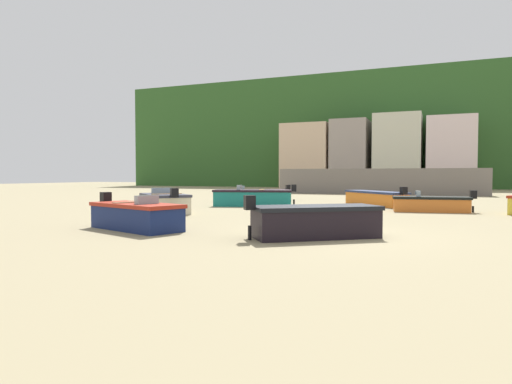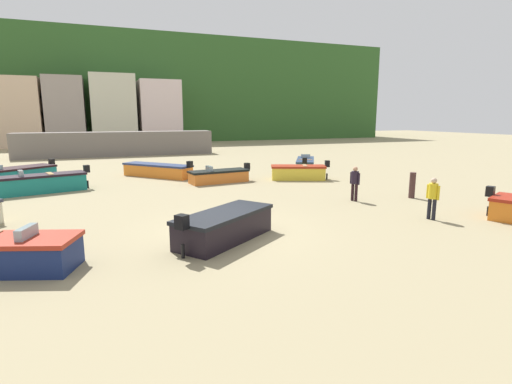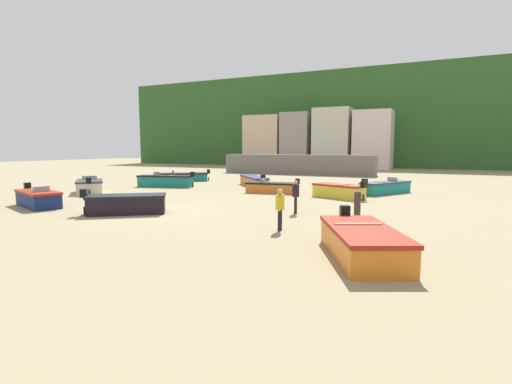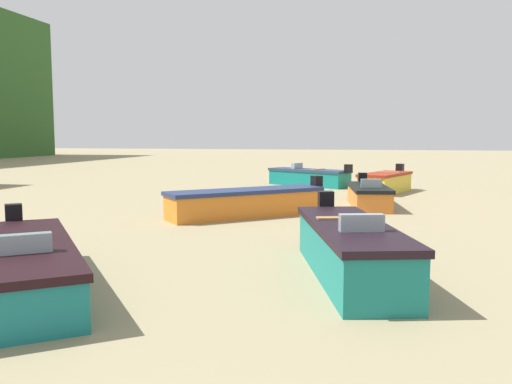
{
  "view_description": "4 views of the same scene",
  "coord_description": "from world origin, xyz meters",
  "px_view_note": "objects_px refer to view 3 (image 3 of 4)",
  "views": [
    {
      "loc": [
        2.79,
        -13.21,
        1.81
      ],
      "look_at": [
        -4.07,
        3.77,
        1.11
      ],
      "focal_mm": 31.33,
      "sensor_mm": 36.0,
      "label": 1
    },
    {
      "loc": [
        -3.95,
        -12.34,
        3.88
      ],
      "look_at": [
        2.33,
        3.61,
        0.61
      ],
      "focal_mm": 27.77,
      "sensor_mm": 36.0,
      "label": 2
    },
    {
      "loc": [
        12.92,
        -14.48,
        3.15
      ],
      "look_at": [
        3.4,
        5.93,
        0.56
      ],
      "focal_mm": 26.55,
      "sensor_mm": 36.0,
      "label": 3
    },
    {
      "loc": [
        -16.37,
        10.16,
        2.48
      ],
      "look_at": [
        0.38,
        13.83,
        0.67
      ],
      "focal_mm": 37.44,
      "sensor_mm": 36.0,
      "label": 4
    }
  ],
  "objects_px": {
    "boat_yellow_8": "(339,191)",
    "boat_orange_7": "(271,187)",
    "boat_cream_1": "(90,186)",
    "mooring_post_near_water": "(357,206)",
    "boat_navy_9": "(38,198)",
    "boat_orange_3": "(254,181)",
    "boat_teal_6": "(182,177)",
    "boat_teal_4": "(165,181)",
    "boat_orange_5": "(362,242)",
    "beach_walker_distant": "(296,194)",
    "boat_black_0": "(127,204)",
    "beach_walker_foreground": "(280,206)",
    "boat_teal_2": "(386,188)"
  },
  "relations": [
    {
      "from": "boat_cream_1",
      "to": "mooring_post_near_water",
      "type": "xyz_separation_m",
      "value": [
        19.18,
        -2.39,
        0.15
      ]
    },
    {
      "from": "boat_yellow_8",
      "to": "mooring_post_near_water",
      "type": "bearing_deg",
      "value": -138.94
    },
    {
      "from": "boat_orange_3",
      "to": "boat_teal_6",
      "type": "bearing_deg",
      "value": 127.76
    },
    {
      "from": "boat_black_0",
      "to": "boat_teal_2",
      "type": "xyz_separation_m",
      "value": [
        10.45,
        13.93,
        -0.04
      ]
    },
    {
      "from": "boat_yellow_8",
      "to": "boat_navy_9",
      "type": "distance_m",
      "value": 17.56
    },
    {
      "from": "boat_orange_3",
      "to": "boat_orange_7",
      "type": "distance_m",
      "value": 4.79
    },
    {
      "from": "beach_walker_distant",
      "to": "boat_teal_6",
      "type": "bearing_deg",
      "value": 32.95
    },
    {
      "from": "boat_orange_7",
      "to": "boat_teal_2",
      "type": "bearing_deg",
      "value": -75.93
    },
    {
      "from": "beach_walker_distant",
      "to": "beach_walker_foreground",
      "type": "bearing_deg",
      "value": 172.02
    },
    {
      "from": "boat_yellow_8",
      "to": "mooring_post_near_water",
      "type": "relative_size",
      "value": 2.95
    },
    {
      "from": "boat_teal_2",
      "to": "boat_teal_6",
      "type": "relative_size",
      "value": 0.89
    },
    {
      "from": "boat_navy_9",
      "to": "beach_walker_distant",
      "type": "distance_m",
      "value": 13.94
    },
    {
      "from": "boat_teal_2",
      "to": "boat_orange_7",
      "type": "distance_m",
      "value": 8.01
    },
    {
      "from": "boat_orange_7",
      "to": "boat_navy_9",
      "type": "bearing_deg",
      "value": 133.93
    },
    {
      "from": "boat_orange_3",
      "to": "beach_walker_distant",
      "type": "bearing_deg",
      "value": -96.82
    },
    {
      "from": "boat_cream_1",
      "to": "boat_black_0",
      "type": "bearing_deg",
      "value": -79.61
    },
    {
      "from": "boat_orange_7",
      "to": "beach_walker_foreground",
      "type": "xyz_separation_m",
      "value": [
        5.12,
        -11.37,
        0.56
      ]
    },
    {
      "from": "boat_cream_1",
      "to": "boat_teal_4",
      "type": "distance_m",
      "value": 6.11
    },
    {
      "from": "boat_yellow_8",
      "to": "mooring_post_near_water",
      "type": "height_order",
      "value": "mooring_post_near_water"
    },
    {
      "from": "boat_navy_9",
      "to": "boat_orange_3",
      "type": "bearing_deg",
      "value": 178.27
    },
    {
      "from": "mooring_post_near_water",
      "to": "boat_orange_3",
      "type": "bearing_deg",
      "value": 132.45
    },
    {
      "from": "boat_orange_5",
      "to": "boat_navy_9",
      "type": "relative_size",
      "value": 1.14
    },
    {
      "from": "boat_orange_3",
      "to": "beach_walker_foreground",
      "type": "relative_size",
      "value": 2.83
    },
    {
      "from": "boat_yellow_8",
      "to": "boat_cream_1",
      "type": "bearing_deg",
      "value": 128.24
    },
    {
      "from": "boat_cream_1",
      "to": "beach_walker_distant",
      "type": "bearing_deg",
      "value": -54.39
    },
    {
      "from": "beach_walker_distant",
      "to": "boat_navy_9",
      "type": "bearing_deg",
      "value": 87.8
    },
    {
      "from": "boat_black_0",
      "to": "boat_teal_4",
      "type": "bearing_deg",
      "value": 174.16
    },
    {
      "from": "boat_orange_5",
      "to": "beach_walker_distant",
      "type": "height_order",
      "value": "beach_walker_distant"
    },
    {
      "from": "boat_black_0",
      "to": "boat_teal_2",
      "type": "height_order",
      "value": "boat_black_0"
    },
    {
      "from": "boat_teal_2",
      "to": "boat_orange_5",
      "type": "xyz_separation_m",
      "value": [
        1.16,
        -16.67,
        0.01
      ]
    },
    {
      "from": "boat_teal_4",
      "to": "boat_orange_3",
      "type": "bearing_deg",
      "value": -77.51
    },
    {
      "from": "boat_yellow_8",
      "to": "boat_orange_7",
      "type": "bearing_deg",
      "value": 104.56
    },
    {
      "from": "boat_orange_3",
      "to": "boat_teal_6",
      "type": "distance_m",
      "value": 8.71
    },
    {
      "from": "boat_black_0",
      "to": "boat_orange_3",
      "type": "height_order",
      "value": "boat_black_0"
    },
    {
      "from": "boat_orange_5",
      "to": "beach_walker_foreground",
      "type": "relative_size",
      "value": 2.74
    },
    {
      "from": "boat_black_0",
      "to": "beach_walker_foreground",
      "type": "bearing_deg",
      "value": 50.95
    },
    {
      "from": "boat_black_0",
      "to": "boat_orange_5",
      "type": "xyz_separation_m",
      "value": [
        11.61,
        -2.74,
        -0.03
      ]
    },
    {
      "from": "boat_cream_1",
      "to": "mooring_post_near_water",
      "type": "height_order",
      "value": "mooring_post_near_water"
    },
    {
      "from": "boat_cream_1",
      "to": "boat_orange_7",
      "type": "xyz_separation_m",
      "value": [
        11.77,
        5.46,
        -0.08
      ]
    },
    {
      "from": "boat_orange_5",
      "to": "boat_navy_9",
      "type": "xyz_separation_m",
      "value": [
        -17.58,
        2.38,
        0.01
      ]
    },
    {
      "from": "boat_yellow_8",
      "to": "mooring_post_near_water",
      "type": "distance_m",
      "value": 7.58
    },
    {
      "from": "boat_yellow_8",
      "to": "boat_navy_9",
      "type": "height_order",
      "value": "boat_navy_9"
    },
    {
      "from": "beach_walker_foreground",
      "to": "boat_orange_3",
      "type": "bearing_deg",
      "value": 15.81
    },
    {
      "from": "boat_cream_1",
      "to": "boat_orange_5",
      "type": "xyz_separation_m",
      "value": [
        20.36,
        -8.25,
        -0.03
      ]
    },
    {
      "from": "boat_black_0",
      "to": "boat_cream_1",
      "type": "bearing_deg",
      "value": -158.33
    },
    {
      "from": "boat_orange_5",
      "to": "boat_orange_7",
      "type": "distance_m",
      "value": 16.18
    },
    {
      "from": "boat_cream_1",
      "to": "boat_teal_4",
      "type": "bearing_deg",
      "value": 21.49
    },
    {
      "from": "boat_orange_5",
      "to": "boat_teal_4",
      "type": "bearing_deg",
      "value": -62.77
    },
    {
      "from": "boat_orange_7",
      "to": "boat_teal_6",
      "type": "bearing_deg",
      "value": 57.61
    },
    {
      "from": "boat_teal_4",
      "to": "boat_orange_7",
      "type": "bearing_deg",
      "value": -106.76
    }
  ]
}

